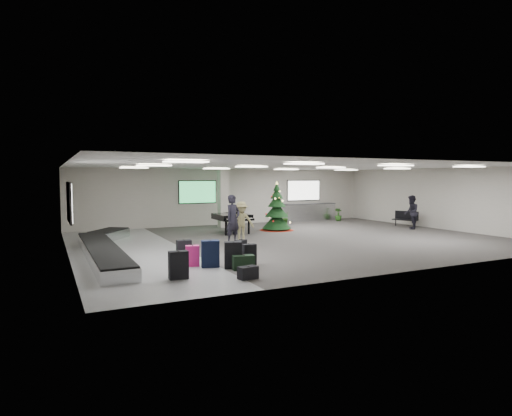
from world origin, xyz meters
name	(u,v)px	position (x,y,z in m)	size (l,w,h in m)	color
ground	(293,239)	(0.00, 0.00, 0.00)	(18.00, 18.00, 0.00)	#3B3836
room_envelope	(278,186)	(-0.38, 0.67, 2.33)	(18.02, 14.02, 3.21)	#ACA89D
baggage_carousel	(104,248)	(-7.84, -0.08, 0.21)	(2.28, 9.71, 0.43)	silver
service_counter	(306,212)	(5.00, 6.65, 0.55)	(4.05, 0.65, 1.08)	silver
suitcase_0	(233,255)	(-4.70, -4.38, 0.40)	(0.57, 0.44, 0.82)	black
suitcase_1	(249,255)	(-4.08, -4.17, 0.33)	(0.42, 0.22, 0.67)	black
pink_suitcase	(193,256)	(-5.70, -3.58, 0.32)	(0.45, 0.32, 0.65)	#E01D7A
suitcase_3	(241,249)	(-3.82, -3.00, 0.31)	(0.47, 0.41, 0.63)	black
navy_suitcase	(210,254)	(-5.26, -3.94, 0.41)	(0.59, 0.43, 0.84)	black
suitcase_5	(178,265)	(-6.54, -4.99, 0.37)	(0.51, 0.30, 0.77)	black
green_duffel	(243,262)	(-4.50, -4.67, 0.21)	(0.68, 0.42, 0.44)	black
suitcase_7	(235,254)	(-4.33, -3.70, 0.28)	(0.42, 0.28, 0.57)	black
suitcase_8	(184,250)	(-5.67, -2.60, 0.34)	(0.46, 0.26, 0.69)	black
black_duffel	(248,273)	(-4.88, -5.80, 0.17)	(0.56, 0.36, 0.36)	black
christmas_tree	(277,213)	(0.98, 3.21, 0.86)	(1.77, 1.77, 2.53)	maroon
grand_piano	(232,217)	(-1.54, 3.09, 0.79)	(1.53, 1.95, 1.11)	black
bench	(406,218)	(8.22, 1.51, 0.48)	(0.90, 1.41, 0.85)	black
traveler_a	(233,219)	(-2.82, 0.01, 1.00)	(0.73, 0.48, 2.00)	black
traveler_b	(241,221)	(-2.09, 0.82, 0.83)	(1.08, 0.62, 1.67)	#91885A
traveler_bench	(411,212)	(7.50, 0.47, 0.89)	(0.86, 0.67, 1.78)	black
potted_plant_left	(286,218)	(2.90, 5.58, 0.38)	(0.42, 0.34, 0.76)	#1C4114
potted_plant_right	(338,214)	(6.82, 5.77, 0.40)	(0.44, 0.44, 0.79)	#1C4114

